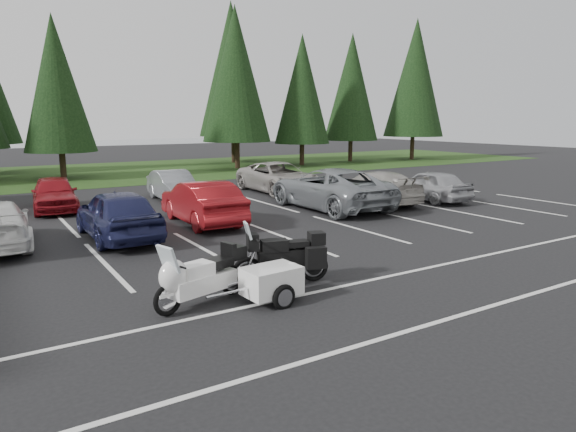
# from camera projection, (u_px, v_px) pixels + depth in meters

# --- Properties ---
(ground) EXTENTS (120.00, 120.00, 0.00)m
(ground) POSITION_uv_depth(u_px,v_px,m) (203.00, 261.00, 13.19)
(ground) COLOR black
(ground) RESTS_ON ground
(grass_strip) EXTENTS (80.00, 16.00, 0.01)m
(grass_strip) POSITION_uv_depth(u_px,v_px,m) (58.00, 175.00, 33.17)
(grass_strip) COLOR #1D3811
(grass_strip) RESTS_ON ground
(lake_water) EXTENTS (70.00, 50.00, 0.02)m
(lake_water) POSITION_uv_depth(u_px,v_px,m) (54.00, 149.00, 61.08)
(lake_water) COLOR slate
(lake_water) RESTS_ON ground
(stall_markings) EXTENTS (32.00, 16.00, 0.01)m
(stall_markings) POSITION_uv_depth(u_px,v_px,m) (176.00, 245.00, 14.85)
(stall_markings) COLOR silver
(stall_markings) RESTS_ON ground
(conifer_5) EXTENTS (4.14, 4.14, 9.63)m
(conifer_5) POSITION_uv_depth(u_px,v_px,m) (56.00, 84.00, 30.12)
(conifer_5) COLOR #332316
(conifer_5) RESTS_ON ground
(conifer_6) EXTENTS (4.93, 4.93, 11.48)m
(conifer_6) POSITION_uv_depth(u_px,v_px,m) (236.00, 74.00, 36.59)
(conifer_6) COLOR #332316
(conifer_6) RESTS_ON ground
(conifer_7) EXTENTS (4.27, 4.27, 9.94)m
(conifer_7) POSITION_uv_depth(u_px,v_px,m) (302.00, 89.00, 39.37)
(conifer_7) COLOR #332316
(conifer_7) RESTS_ON ground
(conifer_8) EXTENTS (4.53, 4.53, 10.56)m
(conifer_8) POSITION_uv_depth(u_px,v_px,m) (352.00, 87.00, 42.84)
(conifer_8) COLOR #332316
(conifer_8) RESTS_ON ground
(conifer_9) EXTENTS (5.19, 5.19, 12.10)m
(conifer_9) POSITION_uv_depth(u_px,v_px,m) (415.00, 78.00, 44.71)
(conifer_9) COLOR #332316
(conifer_9) RESTS_ON ground
(conifer_back_c) EXTENTS (5.50, 5.50, 12.81)m
(conifer_back_c) POSITION_uv_depth(u_px,v_px,m) (232.00, 70.00, 41.40)
(conifer_back_c) COLOR #332316
(conifer_back_c) RESTS_ON ground
(car_near_4) EXTENTS (1.85, 4.54, 1.55)m
(car_near_4) POSITION_uv_depth(u_px,v_px,m) (118.00, 214.00, 15.51)
(car_near_4) COLOR #1C1F46
(car_near_4) RESTS_ON ground
(car_near_5) EXTENTS (1.72, 4.60, 1.50)m
(car_near_5) POSITION_uv_depth(u_px,v_px,m) (202.00, 202.00, 17.81)
(car_near_5) COLOR maroon
(car_near_5) RESTS_ON ground
(car_near_6) EXTENTS (2.79, 5.98, 1.66)m
(car_near_6) POSITION_uv_depth(u_px,v_px,m) (330.00, 188.00, 20.79)
(car_near_6) COLOR gray
(car_near_6) RESTS_ON ground
(car_near_7) EXTENTS (2.19, 4.89, 1.39)m
(car_near_7) POSITION_uv_depth(u_px,v_px,m) (375.00, 187.00, 22.13)
(car_near_7) COLOR #A7A299
(car_near_7) RESTS_ON ground
(car_near_8) EXTENTS (1.87, 4.12, 1.37)m
(car_near_8) POSITION_uv_depth(u_px,v_px,m) (430.00, 185.00, 22.83)
(car_near_8) COLOR #98999D
(car_near_8) RESTS_ON ground
(car_far_2) EXTENTS (2.01, 4.17, 1.37)m
(car_far_2) POSITION_uv_depth(u_px,v_px,m) (55.00, 193.00, 20.35)
(car_far_2) COLOR maroon
(car_far_2) RESTS_ON ground
(car_far_3) EXTENTS (1.58, 4.11, 1.33)m
(car_far_3) POSITION_uv_depth(u_px,v_px,m) (174.00, 186.00, 22.78)
(car_far_3) COLOR slate
(car_far_3) RESTS_ON ground
(car_far_4) EXTENTS (2.58, 5.40, 1.49)m
(car_far_4) POSITION_uv_depth(u_px,v_px,m) (279.00, 177.00, 25.37)
(car_far_4) COLOR #A7A099
(car_far_4) RESTS_ON ground
(touring_motorcycle) EXTENTS (2.56, 1.39, 1.36)m
(touring_motorcycle) POSITION_uv_depth(u_px,v_px,m) (202.00, 271.00, 10.00)
(touring_motorcycle) COLOR white
(touring_motorcycle) RESTS_ON ground
(cargo_trailer) EXTENTS (1.66, 1.02, 0.74)m
(cargo_trailer) POSITION_uv_depth(u_px,v_px,m) (271.00, 284.00, 10.20)
(cargo_trailer) COLOR white
(cargo_trailer) RESTS_ON ground
(adventure_motorcycle) EXTENTS (2.55, 1.50, 1.47)m
(adventure_motorcycle) POSITION_uv_depth(u_px,v_px,m) (281.00, 252.00, 11.25)
(adventure_motorcycle) COLOR black
(adventure_motorcycle) RESTS_ON ground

